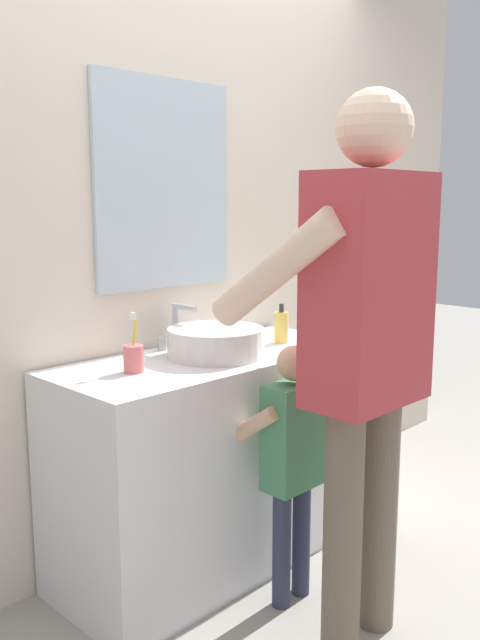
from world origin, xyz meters
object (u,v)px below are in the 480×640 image
(child_toddler, at_px, (291,451))
(soap_bottle, at_px, (281,327))
(adult_parent, at_px, (363,325))
(toothbrush_cup, at_px, (133,358))

(child_toddler, bearing_deg, soap_bottle, 45.28)
(child_toddler, xyz_separation_m, adult_parent, (-0.01, -0.29, 0.49))
(soap_bottle, relative_size, adult_parent, 0.09)
(toothbrush_cup, distance_m, child_toddler, 0.64)
(soap_bottle, xyz_separation_m, child_toddler, (-0.37, -0.37, -0.35))
(soap_bottle, height_order, child_toddler, soap_bottle)
(child_toddler, height_order, adult_parent, adult_parent)
(toothbrush_cup, height_order, adult_parent, adult_parent)
(toothbrush_cup, distance_m, soap_bottle, 0.74)
(soap_bottle, distance_m, adult_parent, 0.77)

